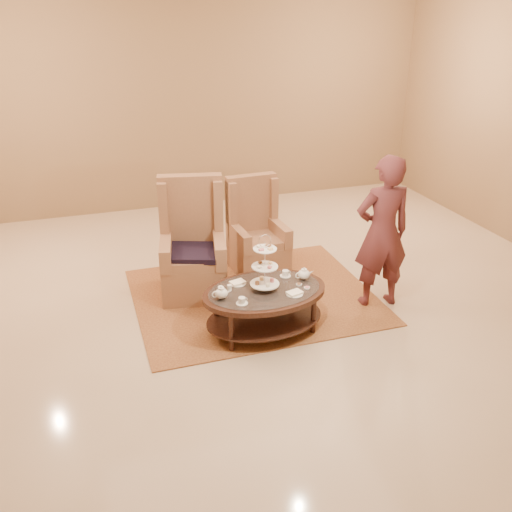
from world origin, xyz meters
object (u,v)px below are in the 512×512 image
object	(u,v)px
armchair_left	(193,255)
armchair_right	(256,239)
tea_table	(265,297)
person	(382,233)

from	to	relation	value
armchair_left	armchair_right	bearing A→B (deg)	33.00
tea_table	armchair_left	xyz separation A→B (m)	(-0.49, 1.13, 0.06)
armchair_left	armchair_right	size ratio (longest dim) A/B	1.14
armchair_left	person	world-z (taller)	person
armchair_left	person	bearing A→B (deg)	-15.10
tea_table	armchair_left	bearing A→B (deg)	109.89
tea_table	armchair_left	distance (m)	1.23
armchair_left	armchair_right	distance (m)	0.96
armchair_left	person	xyz separation A→B (m)	(1.90, -0.96, 0.41)
tea_table	person	xyz separation A→B (m)	(1.41, 0.16, 0.47)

